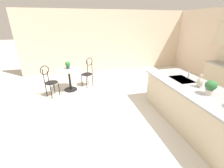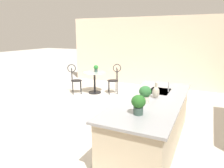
{
  "view_description": "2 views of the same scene",
  "coord_description": "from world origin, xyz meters",
  "px_view_note": "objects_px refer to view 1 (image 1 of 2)",
  "views": [
    {
      "loc": [
        2.64,
        -1.65,
        2.24
      ],
      "look_at": [
        -0.55,
        -0.84,
        0.84
      ],
      "focal_mm": 23.9,
      "sensor_mm": 36.0,
      "label": 1
    },
    {
      "loc": [
        3.87,
        1.73,
        2.06
      ],
      "look_at": [
        -0.8,
        -0.48,
        0.81
      ],
      "focal_mm": 33.36,
      "sensor_mm": 36.0,
      "label": 2
    }
  ],
  "objects_px": {
    "bistro_table": "(70,78)",
    "potted_plant_on_table": "(68,65)",
    "chair_near_window": "(49,80)",
    "potted_plant_counter_near": "(211,87)",
    "chair_by_island": "(88,71)",
    "vase_on_counter": "(200,82)"
  },
  "relations": [
    {
      "from": "potted_plant_on_table",
      "to": "vase_on_counter",
      "type": "relative_size",
      "value": 0.84
    },
    {
      "from": "chair_near_window",
      "to": "chair_by_island",
      "type": "relative_size",
      "value": 1.0
    },
    {
      "from": "bistro_table",
      "to": "chair_near_window",
      "type": "height_order",
      "value": "chair_near_window"
    },
    {
      "from": "chair_near_window",
      "to": "vase_on_counter",
      "type": "xyz_separation_m",
      "value": [
        2.23,
        3.37,
        0.46
      ]
    },
    {
      "from": "chair_near_window",
      "to": "bistro_table",
      "type": "bearing_deg",
      "value": 121.02
    },
    {
      "from": "potted_plant_on_table",
      "to": "chair_by_island",
      "type": "bearing_deg",
      "value": 98.68
    },
    {
      "from": "bistro_table",
      "to": "potted_plant_on_table",
      "type": "xyz_separation_m",
      "value": [
        -0.14,
        -0.01,
        0.43
      ]
    },
    {
      "from": "chair_by_island",
      "to": "potted_plant_on_table",
      "type": "bearing_deg",
      "value": -81.32
    },
    {
      "from": "bistro_table",
      "to": "potted_plant_on_table",
      "type": "bearing_deg",
      "value": -174.13
    },
    {
      "from": "potted_plant_counter_near",
      "to": "vase_on_counter",
      "type": "distance_m",
      "value": 0.37
    },
    {
      "from": "vase_on_counter",
      "to": "potted_plant_counter_near",
      "type": "bearing_deg",
      "value": -15.58
    },
    {
      "from": "chair_near_window",
      "to": "potted_plant_on_table",
      "type": "xyz_separation_m",
      "value": [
        -0.49,
        0.58,
        0.31
      ]
    },
    {
      "from": "vase_on_counter",
      "to": "chair_near_window",
      "type": "bearing_deg",
      "value": -123.45
    },
    {
      "from": "potted_plant_counter_near",
      "to": "vase_on_counter",
      "type": "bearing_deg",
      "value": 164.42
    },
    {
      "from": "bistro_table",
      "to": "potted_plant_on_table",
      "type": "distance_m",
      "value": 0.45
    },
    {
      "from": "chair_near_window",
      "to": "vase_on_counter",
      "type": "distance_m",
      "value": 4.06
    },
    {
      "from": "potted_plant_on_table",
      "to": "potted_plant_counter_near",
      "type": "height_order",
      "value": "potted_plant_counter_near"
    },
    {
      "from": "chair_near_window",
      "to": "potted_plant_counter_near",
      "type": "relative_size",
      "value": 3.57
    },
    {
      "from": "bistro_table",
      "to": "chair_near_window",
      "type": "distance_m",
      "value": 0.7
    },
    {
      "from": "bistro_table",
      "to": "chair_by_island",
      "type": "xyz_separation_m",
      "value": [
        -0.24,
        0.66,
        0.13
      ]
    },
    {
      "from": "bistro_table",
      "to": "potted_plant_counter_near",
      "type": "distance_m",
      "value": 4.02
    },
    {
      "from": "chair_by_island",
      "to": "potted_plant_counter_near",
      "type": "xyz_separation_m",
      "value": [
        3.17,
        2.03,
        0.51
      ]
    }
  ]
}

